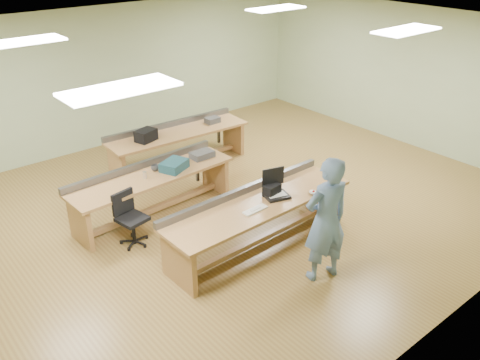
# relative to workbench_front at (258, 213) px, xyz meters

# --- Properties ---
(floor) EXTENTS (10.00, 10.00, 0.00)m
(floor) POSITION_rel_workbench_front_xyz_m (0.33, 1.21, -0.56)
(floor) COLOR olive
(floor) RESTS_ON ground
(ceiling) EXTENTS (10.00, 10.00, 0.00)m
(ceiling) POSITION_rel_workbench_front_xyz_m (0.33, 1.21, 2.44)
(ceiling) COLOR silver
(ceiling) RESTS_ON wall_back
(wall_back) EXTENTS (10.00, 0.04, 3.00)m
(wall_back) POSITION_rel_workbench_front_xyz_m (0.33, 5.21, 0.94)
(wall_back) COLOR #A3B68A
(wall_back) RESTS_ON floor
(wall_front) EXTENTS (10.00, 0.04, 3.00)m
(wall_front) POSITION_rel_workbench_front_xyz_m (0.33, -2.79, 0.94)
(wall_front) COLOR #A3B68A
(wall_front) RESTS_ON floor
(wall_right) EXTENTS (0.04, 8.00, 3.00)m
(wall_right) POSITION_rel_workbench_front_xyz_m (5.33, 1.21, 0.94)
(wall_right) COLOR #A3B68A
(wall_right) RESTS_ON floor
(fluor_panels) EXTENTS (6.20, 3.50, 0.03)m
(fluor_panels) POSITION_rel_workbench_front_xyz_m (0.33, 1.21, 2.41)
(fluor_panels) COLOR white
(fluor_panels) RESTS_ON ceiling
(workbench_front) EXTENTS (3.19, 0.91, 0.86)m
(workbench_front) POSITION_rel_workbench_front_xyz_m (0.00, 0.00, 0.00)
(workbench_front) COLOR #A76E46
(workbench_front) RESTS_ON floor
(workbench_mid) EXTENTS (2.93, 0.90, 0.86)m
(workbench_mid) POSITION_rel_workbench_front_xyz_m (-0.74, 1.85, -0.01)
(workbench_mid) COLOR #A76E46
(workbench_mid) RESTS_ON floor
(workbench_back) EXTENTS (2.96, 0.93, 0.86)m
(workbench_back) POSITION_rel_workbench_front_xyz_m (0.67, 3.21, -0.01)
(workbench_back) COLOR #A76E46
(workbench_back) RESTS_ON floor
(person) EXTENTS (0.75, 0.58, 1.84)m
(person) POSITION_rel_workbench_front_xyz_m (0.17, -1.18, 0.36)
(person) COLOR slate
(person) RESTS_ON floor
(laptop_base) EXTENTS (0.43, 0.39, 0.04)m
(laptop_base) POSITION_rel_workbench_front_xyz_m (0.32, -0.07, 0.21)
(laptop_base) COLOR black
(laptop_base) RESTS_ON workbench_front
(laptop_screen) EXTENTS (0.35, 0.12, 0.28)m
(laptop_screen) POSITION_rel_workbench_front_xyz_m (0.36, 0.07, 0.47)
(laptop_screen) COLOR black
(laptop_screen) RESTS_ON laptop_base
(keyboard) EXTENTS (0.40, 0.15, 0.02)m
(keyboard) POSITION_rel_workbench_front_xyz_m (-0.20, -0.17, 0.20)
(keyboard) COLOR beige
(keyboard) RESTS_ON workbench_front
(trackball_mouse) EXTENTS (0.15, 0.17, 0.06)m
(trackball_mouse) POSITION_rel_workbench_front_xyz_m (0.82, -0.35, 0.22)
(trackball_mouse) COLOR white
(trackball_mouse) RESTS_ON workbench_front
(camera_bag) EXTENTS (0.28, 0.20, 0.18)m
(camera_bag) POSITION_rel_workbench_front_xyz_m (0.30, 0.02, 0.28)
(camera_bag) COLOR black
(camera_bag) RESTS_ON workbench_front
(task_chair) EXTENTS (0.54, 0.54, 0.85)m
(task_chair) POSITION_rel_workbench_front_xyz_m (-1.48, 1.28, -0.25)
(task_chair) COLOR black
(task_chair) RESTS_ON floor
(parts_bin_teal) EXTENTS (0.54, 0.48, 0.16)m
(parts_bin_teal) POSITION_rel_workbench_front_xyz_m (-0.35, 1.74, 0.26)
(parts_bin_teal) COLOR #163C49
(parts_bin_teal) RESTS_ON workbench_mid
(parts_bin_grey) EXTENTS (0.41, 0.26, 0.11)m
(parts_bin_grey) POSITION_rel_workbench_front_xyz_m (0.31, 1.85, 0.24)
(parts_bin_grey) COLOR #3A3A3C
(parts_bin_grey) RESTS_ON workbench_mid
(mug) EXTENTS (0.14, 0.14, 0.10)m
(mug) POSITION_rel_workbench_front_xyz_m (-0.63, 1.92, 0.24)
(mug) COLOR #3A3A3C
(mug) RESTS_ON workbench_mid
(drinks_can) EXTENTS (0.07, 0.07, 0.12)m
(drinks_can) POSITION_rel_workbench_front_xyz_m (-0.90, 1.77, 0.24)
(drinks_can) COLOR silver
(drinks_can) RESTS_ON workbench_mid
(storage_box_back) EXTENTS (0.45, 0.37, 0.22)m
(storage_box_back) POSITION_rel_workbench_front_xyz_m (-0.06, 3.17, 0.30)
(storage_box_back) COLOR black
(storage_box_back) RESTS_ON workbench_back
(tray_back) EXTENTS (0.29, 0.22, 0.12)m
(tray_back) POSITION_rel_workbench_front_xyz_m (1.51, 3.15, 0.24)
(tray_back) COLOR #3A3A3C
(tray_back) RESTS_ON workbench_back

